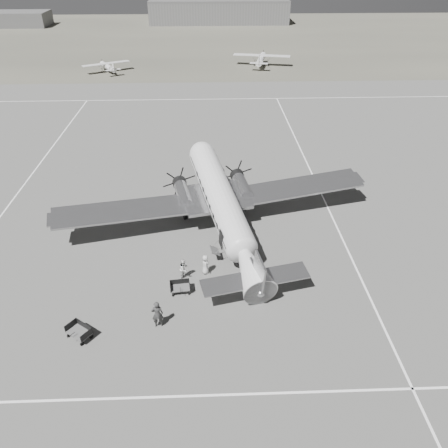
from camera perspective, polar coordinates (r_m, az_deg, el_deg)
The scene contains 16 objects.
ground at distance 35.66m, azimuth -3.32°, elevation -2.92°, with size 260.00×260.00×0.00m, color slate.
taxi_line_near at distance 25.62m, azimuth -3.69°, elevation -21.48°, with size 60.00×0.15×0.01m, color white.
taxi_line_right at distance 37.31m, azimuth 15.45°, elevation -2.41°, with size 0.15×80.00×0.01m, color white.
taxi_line_left at distance 48.06m, azimuth -25.21°, elevation 3.85°, with size 0.15×60.00×0.01m, color white.
taxi_line_horizon at distance 72.04m, azimuth -2.96°, elevation 15.97°, with size 90.00×0.15×0.01m, color white.
grass_infield at distance 125.70m, azimuth -2.80°, elevation 23.22°, with size 260.00×90.00×0.01m, color #646154.
hangar_main at distance 150.05m, azimuth -0.68°, elevation 26.07°, with size 42.00×14.00×6.60m.
shed_secondary at distance 155.61m, azimuth -25.38°, elevation 23.05°, with size 18.00×10.00×4.00m, color #555555.
dc3_airliner at distance 35.78m, azimuth -0.12°, elevation 2.32°, with size 27.72×19.23×5.28m, color #A8A8AA, non-canonical shape.
light_plane_left at distance 90.98m, azimuth -14.99°, elevation 19.16°, with size 9.17×7.44×1.90m, color silver, non-canonical shape.
light_plane_right at distance 93.51m, azimuth 4.88°, elevation 20.57°, with size 11.46×9.30×2.38m, color silver, non-canonical shape.
baggage_cart_near at distance 31.14m, azimuth -5.76°, elevation -8.26°, with size 1.47×1.04×0.83m, color #555555, non-canonical shape.
baggage_cart_far at distance 29.32m, azimuth -18.39°, elevation -13.27°, with size 1.61×1.13×0.91m, color #555555, non-canonical shape.
ground_crew at distance 28.53m, azimuth -8.69°, elevation -11.55°, with size 0.74×0.48×2.03m, color #323232.
ramp_agent at distance 32.06m, azimuth -5.25°, elevation -5.88°, with size 0.80×0.62×1.64m, color silver.
passenger at distance 32.43m, azimuth -2.44°, elevation -5.30°, with size 0.77×0.50×1.58m, color silver.
Camera 1 is at (0.97, -28.97, 20.77)m, focal length 35.00 mm.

